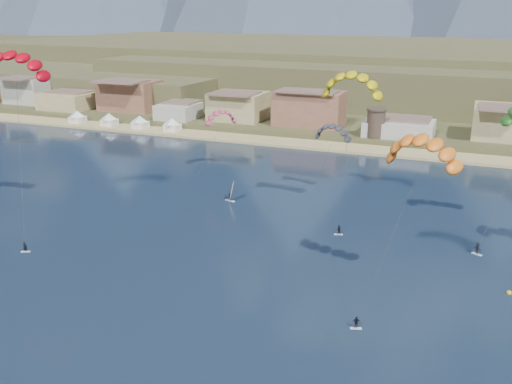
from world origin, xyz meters
TOP-DOWN VIEW (x-y plane):
  - ground at (0.00, 0.00)m, footprint 2400.00×2400.00m
  - beach at (0.00, 106.00)m, footprint 2200.00×12.00m
  - land at (0.00, 560.00)m, footprint 2200.00×900.00m
  - foothills at (22.39, 232.47)m, footprint 940.00×210.00m
  - town at (-40.00, 122.00)m, footprint 400.00×24.00m
  - watchtower at (5.00, 114.00)m, footprint 5.82×5.82m
  - beach_tents at (-76.25, 106.00)m, footprint 43.40×6.40m
  - kitesurfer_red at (-44.25, 29.81)m, footprint 16.82×17.37m
  - kitesurfer_yellow at (10.21, 52.58)m, footprint 11.57×12.27m
  - kitesurfer_orange at (25.29, 26.56)m, footprint 11.43×16.32m
  - distant_kite_pink at (-24.80, 72.06)m, footprint 7.72×8.27m
  - distant_kite_dark at (4.12, 65.18)m, footprint 8.67×6.20m
  - windsurfer at (-13.73, 52.52)m, footprint 2.34×2.58m
  - buoy at (38.38, 31.12)m, footprint 0.70×0.70m

SIDE VIEW (x-z plane):
  - ground at x=0.00m, z-range 0.00..0.00m
  - land at x=0.00m, z-range -2.00..2.00m
  - buoy at x=38.38m, z-range -0.23..0.47m
  - beach at x=0.00m, z-range -0.20..0.70m
  - windsurfer at x=-13.73m, z-range -0.73..3.27m
  - beach_tents at x=-76.25m, z-range 1.21..6.21m
  - watchtower at x=5.00m, z-range 2.07..10.67m
  - town at x=-40.00m, z-range 2.00..14.00m
  - foothills at x=22.39m, z-range 0.08..18.08m
  - distant_kite_pink at x=-24.80m, z-range 5.47..22.27m
  - distant_kite_dark at x=4.12m, z-range 5.51..22.42m
  - kitesurfer_orange at x=25.29m, z-range 8.57..33.52m
  - kitesurfer_yellow at x=10.21m, z-range 11.34..39.80m
  - kitesurfer_red at x=-44.25m, z-range 12.43..45.83m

